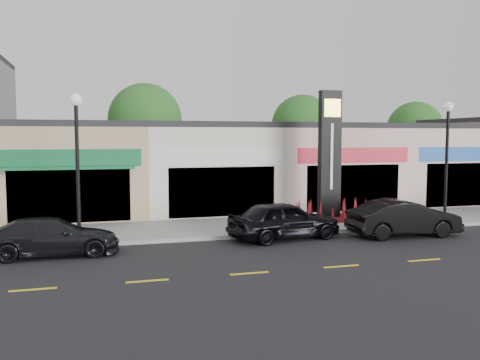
{
  "coord_description": "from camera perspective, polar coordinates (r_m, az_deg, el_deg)",
  "views": [
    {
      "loc": [
        -7.24,
        -17.16,
        4.05
      ],
      "look_at": [
        -1.34,
        4.0,
        2.18
      ],
      "focal_mm": 38.0,
      "sensor_mm": 36.0,
      "label": 1
    }
  ],
  "objects": [
    {
      "name": "tree_rear_east",
      "position": [
        44.52,
        19.04,
        5.35
      ],
      "size": [
        4.6,
        4.6,
        6.94
      ],
      "color": "#382619",
      "rests_on": "ground"
    },
    {
      "name": "car_dark_sedan",
      "position": [
        18.54,
        -20.36,
        -5.99
      ],
      "size": [
        1.85,
        4.49,
        1.3
      ],
      "primitive_type": "imported",
      "rotation": [
        0.0,
        0.0,
        1.57
      ],
      "color": "black",
      "rests_on": "ground"
    },
    {
      "name": "shop_cream",
      "position": [
        29.25,
        -4.25,
        1.62
      ],
      "size": [
        7.0,
        10.01,
        4.8
      ],
      "color": "white",
      "rests_on": "ground"
    },
    {
      "name": "shop_beige",
      "position": [
        28.7,
        -18.08,
        1.34
      ],
      "size": [
        7.0,
        10.85,
        4.8
      ],
      "color": "tan",
      "rests_on": "ground"
    },
    {
      "name": "curb",
      "position": [
        20.96,
        4.95,
        -6.07
      ],
      "size": [
        52.0,
        0.2,
        0.15
      ],
      "primitive_type": "cube",
      "color": "gray",
      "rests_on": "ground"
    },
    {
      "name": "lamp_west_near",
      "position": [
        19.69,
        -17.82,
        2.97
      ],
      "size": [
        0.44,
        0.44,
        5.47
      ],
      "color": "black",
      "rests_on": "sidewalk"
    },
    {
      "name": "shop_pink_e",
      "position": [
        34.82,
        18.98,
        1.89
      ],
      "size": [
        7.0,
        10.01,
        4.8
      ],
      "color": "beige",
      "rests_on": "ground"
    },
    {
      "name": "shop_pink_w",
      "position": [
        31.39,
        8.39,
        1.81
      ],
      "size": [
        7.0,
        10.01,
        4.8
      ],
      "color": "beige",
      "rests_on": "ground"
    },
    {
      "name": "pylon_sign",
      "position": [
        23.76,
        10.0,
        0.52
      ],
      "size": [
        4.2,
        1.3,
        6.0
      ],
      "color": "#611210",
      "rests_on": "sidewalk"
    },
    {
      "name": "sidewalk",
      "position": [
        23.05,
        2.98,
        -5.06
      ],
      "size": [
        52.0,
        4.3,
        0.15
      ],
      "primitive_type": "cube",
      "color": "gray",
      "rests_on": "ground"
    },
    {
      "name": "tree_rear_mid",
      "position": [
        39.72,
        7.02,
        6.04
      ],
      "size": [
        4.8,
        4.8,
        7.29
      ],
      "color": "#382619",
      "rests_on": "ground"
    },
    {
      "name": "lamp_east_near",
      "position": [
        24.89,
        22.22,
        3.19
      ],
      "size": [
        0.44,
        0.44,
        5.47
      ],
      "color": "black",
      "rests_on": "sidewalk"
    },
    {
      "name": "tree_rear_west",
      "position": [
        36.83,
        -10.61,
        6.61
      ],
      "size": [
        5.2,
        5.2,
        7.83
      ],
      "color": "#382619",
      "rests_on": "ground"
    },
    {
      "name": "car_black_conv",
      "position": [
        21.77,
        17.91,
        -4.09
      ],
      "size": [
        1.73,
        4.59,
        1.49
      ],
      "primitive_type": "imported",
      "rotation": [
        0.0,
        0.0,
        1.54
      ],
      "color": "black",
      "rests_on": "ground"
    },
    {
      "name": "ground",
      "position": [
        19.06,
        7.18,
        -7.43
      ],
      "size": [
        120.0,
        120.0,
        0.0
      ],
      "primitive_type": "plane",
      "color": "black",
      "rests_on": "ground"
    },
    {
      "name": "car_black_sedan",
      "position": [
        20.19,
        4.97,
        -4.5
      ],
      "size": [
        2.51,
        4.73,
        1.53
      ],
      "primitive_type": "imported",
      "rotation": [
        0.0,
        0.0,
        1.73
      ],
      "color": "black",
      "rests_on": "ground"
    }
  ]
}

